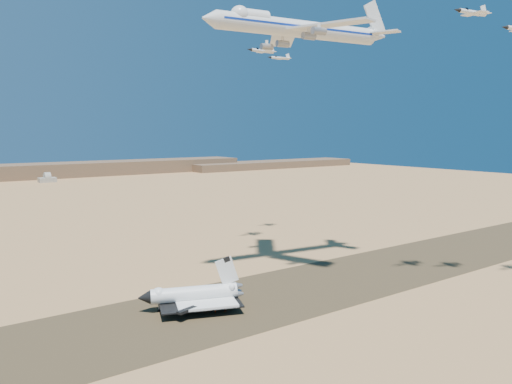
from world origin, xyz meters
TOP-DOWN VIEW (x-y plane):
  - ground at (0.00, 0.00)m, footprint 1200.00×1200.00m
  - runway at (0.00, 0.00)m, footprint 600.00×50.00m
  - ridgeline at (65.32, 527.31)m, footprint 960.00×90.00m
  - shuttle at (-23.65, 4.70)m, footprint 35.44×29.01m
  - carrier_747 at (26.40, 13.17)m, footprint 83.97×64.31m
  - crew_a at (-19.68, -3.00)m, footprint 0.56×0.73m
  - crew_b at (-16.48, -3.88)m, footprint 1.01×1.03m
  - crew_c at (-14.38, -2.40)m, footprint 1.08×1.24m
  - chase_jet_a at (63.20, -37.63)m, footprint 16.17×8.94m
  - chase_jet_d at (43.85, 57.71)m, footprint 16.17×8.53m
  - chase_jet_e at (68.48, 75.12)m, footprint 13.85×7.72m

SIDE VIEW (x-z plane):
  - ground at x=0.00m, z-range 0.00..0.00m
  - runway at x=0.00m, z-range 0.00..0.06m
  - crew_a at x=-19.68m, z-range 0.06..1.86m
  - crew_b at x=-16.48m, z-range 0.06..1.94m
  - crew_c at x=-14.38m, z-range 0.06..1.96m
  - shuttle at x=-23.65m, z-range -3.99..13.26m
  - ridgeline at x=65.32m, z-range -1.37..16.63m
  - chase_jet_d at x=43.85m, z-range 95.18..99.21m
  - chase_jet_e at x=68.48m, z-range 96.23..99.70m
  - carrier_747 at x=26.40m, z-range 87.94..108.79m
  - chase_jet_a at x=63.20m, z-range 97.75..101.79m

